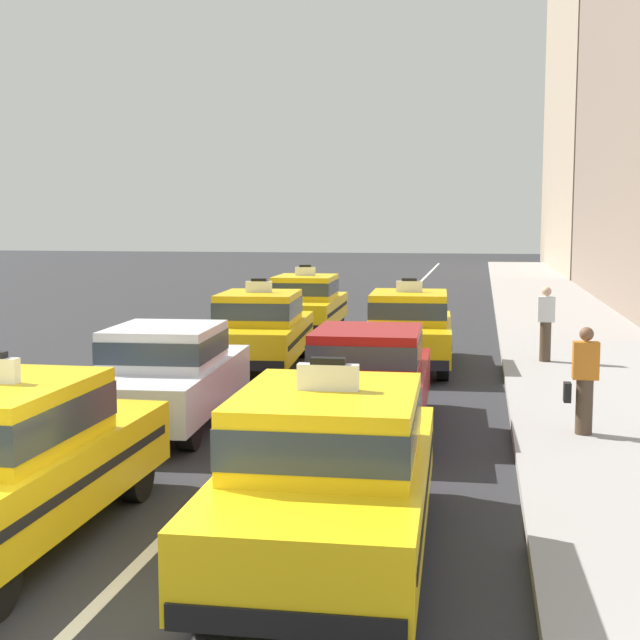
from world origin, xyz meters
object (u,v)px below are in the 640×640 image
sedan_left_second (167,372)px  pedestrian_trailing (546,324)px  taxi_left_nearest (0,460)px  taxi_left_third (260,328)px  taxi_right_nearest (329,470)px  taxi_left_fourth (306,303)px  pedestrian_by_storefront (584,381)px  taxi_right_third (409,328)px  sedan_right_second (368,376)px

sedan_left_second → pedestrian_trailing: bearing=46.9°
taxi_left_nearest → taxi_left_third: (-0.11, 10.64, 0.00)m
taxi_right_nearest → taxi_left_fourth: bearing=102.1°
sedan_left_second → pedestrian_by_storefront: size_ratio=2.85×
taxi_left_third → pedestrian_trailing: taxi_left_third is taller
sedan_left_second → taxi_right_third: (3.27, 6.14, 0.03)m
taxi_left_third → taxi_right_nearest: same height
pedestrian_by_storefront → pedestrian_trailing: size_ratio=0.95×
taxi_right_nearest → pedestrian_trailing: taxi_right_nearest is taller
taxi_left_nearest → taxi_right_nearest: 3.24m
taxi_left_fourth → sedan_right_second: taxi_left_fourth is taller
pedestrian_by_storefront → taxi_left_third: bearing=138.4°
taxi_right_third → taxi_left_nearest: bearing=-105.2°
pedestrian_trailing → taxi_left_fourth: bearing=143.2°
sedan_left_second → pedestrian_by_storefront: 6.26m
taxi_left_fourth → taxi_right_third: 6.12m
taxi_left_nearest → taxi_left_fourth: same height
taxi_left_third → taxi_left_fourth: (-0.15, 5.80, 0.00)m
taxi_left_third → pedestrian_trailing: bearing=10.5°
sedan_right_second → taxi_left_fourth: bearing=106.0°
pedestrian_by_storefront → sedan_right_second: bearing=175.8°
taxi_right_third → pedestrian_trailing: 2.96m
taxi_right_nearest → taxi_right_third: (-0.16, 11.09, 0.00)m
taxi_left_fourth → pedestrian_trailing: (6.24, -4.68, 0.09)m
taxi_left_third → sedan_right_second: size_ratio=1.08×
taxi_right_nearest → taxi_right_third: size_ratio=0.99×
taxi_left_nearest → pedestrian_trailing: taxi_left_nearest is taller
sedan_left_second → taxi_right_nearest: bearing=-55.2°
taxi_right_nearest → pedestrian_by_storefront: (2.83, 4.94, 0.04)m
taxi_right_third → pedestrian_trailing: taxi_right_third is taller
sedan_right_second → taxi_left_third: bearing=120.0°
pedestrian_by_storefront → sedan_left_second: bearing=180.0°
taxi_left_third → sedan_left_second: bearing=-91.0°
taxi_left_third → pedestrian_by_storefront: size_ratio=3.02×
taxi_left_nearest → pedestrian_by_storefront: 7.96m
pedestrian_trailing → taxi_right_third: bearing=-171.0°
pedestrian_by_storefront → pedestrian_trailing: (-0.08, 6.61, 0.05)m
taxi_right_third → sedan_right_second: bearing=-91.4°
sedan_left_second → taxi_left_fourth: 11.28m
taxi_right_nearest → pedestrian_trailing: 11.88m
sedan_left_second → sedan_right_second: (3.12, 0.23, 0.00)m
taxi_right_third → pedestrian_by_storefront: taxi_right_third is taller
taxi_left_fourth → sedan_left_second: bearing=-89.7°
taxi_left_nearest → sedan_left_second: (-0.20, 5.16, -0.03)m
taxi_left_nearest → pedestrian_trailing: size_ratio=2.82×
taxi_left_third → taxi_right_nearest: 10.95m
taxi_left_nearest → taxi_right_nearest: size_ratio=0.99×
taxi_left_fourth → taxi_right_nearest: bearing=-77.9°
sedan_left_second → taxi_left_fourth: size_ratio=0.96×
taxi_left_third → taxi_left_fourth: bearing=91.5°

